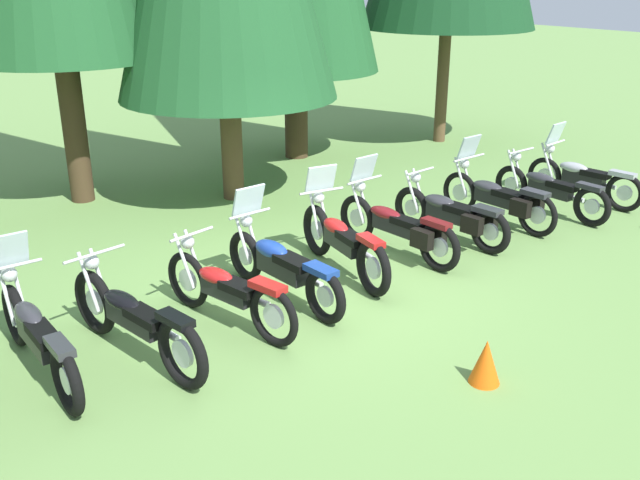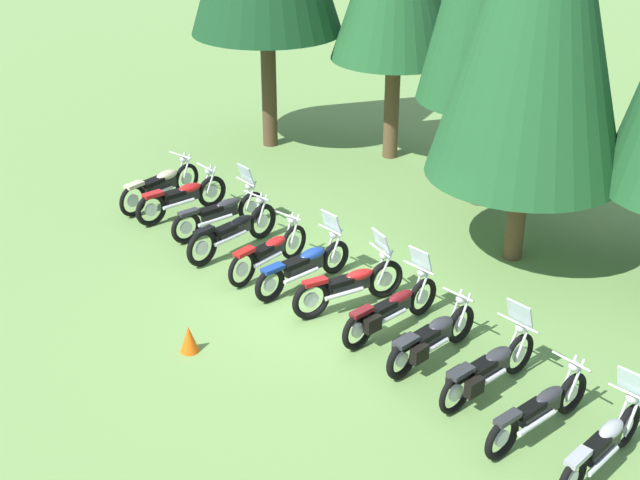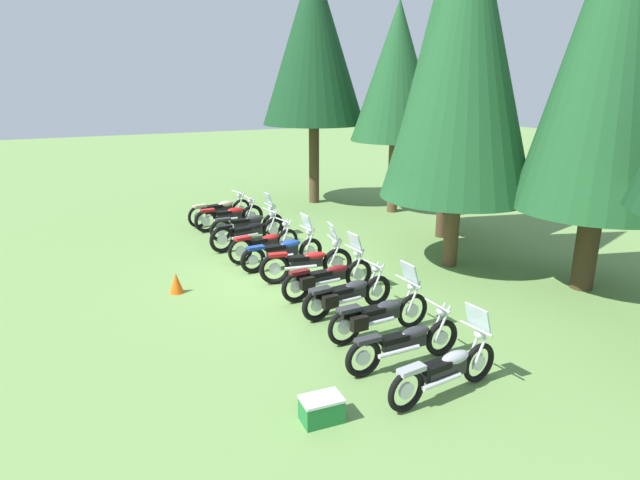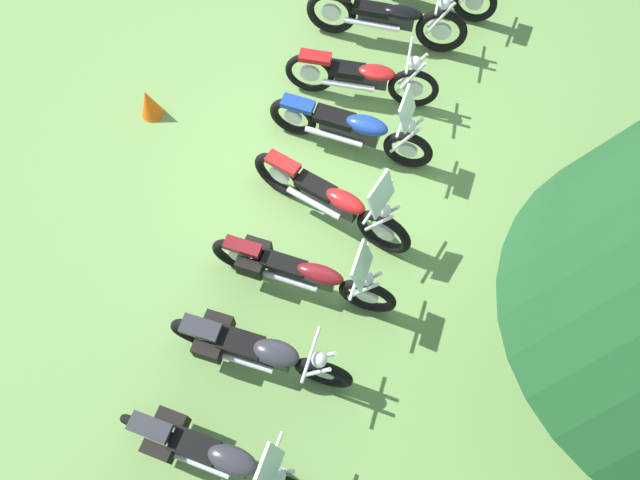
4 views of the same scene
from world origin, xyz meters
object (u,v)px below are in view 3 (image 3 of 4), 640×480
at_px(motorcycle_10, 405,342).
at_px(picnic_cooler, 321,409).
at_px(motorcycle_7, 327,276).
at_px(motorcycle_6, 308,262).
at_px(pine_tree_4, 619,35).
at_px(pine_tree_1, 397,72).
at_px(pine_tree_3, 464,55).
at_px(motorcycle_5, 284,251).
at_px(motorcycle_1, 230,216).
at_px(motorcycle_3, 249,232).
at_px(motorcycle_11, 447,368).
at_px(motorcycle_2, 249,224).
at_px(traffic_cone, 176,283).
at_px(motorcycle_0, 221,210).
at_px(motorcycle_9, 379,313).
at_px(pine_tree_0, 314,43).
at_px(motorcycle_4, 265,243).
at_px(motorcycle_8, 347,294).
at_px(pine_tree_2, 456,25).

height_order(motorcycle_10, picnic_cooler, motorcycle_10).
height_order(motorcycle_7, motorcycle_10, motorcycle_7).
distance_m(motorcycle_6, pine_tree_4, 8.19).
bearing_deg(motorcycle_10, pine_tree_4, 10.55).
distance_m(pine_tree_1, pine_tree_3, 6.06).
bearing_deg(motorcycle_5, pine_tree_3, -26.02).
distance_m(motorcycle_1, motorcycle_3, 2.15).
bearing_deg(pine_tree_4, motorcycle_11, -69.45).
distance_m(motorcycle_2, motorcycle_10, 8.49).
height_order(motorcycle_5, traffic_cone, motorcycle_5).
distance_m(motorcycle_0, motorcycle_10, 10.59).
distance_m(motorcycle_9, pine_tree_0, 13.02).
distance_m(motorcycle_7, pine_tree_3, 6.15).
height_order(pine_tree_1, pine_tree_4, pine_tree_4).
bearing_deg(motorcycle_1, motorcycle_4, -91.19).
height_order(motorcycle_6, motorcycle_8, motorcycle_6).
relative_size(motorcycle_8, motorcycle_9, 0.97).
xyz_separation_m(motorcycle_3, traffic_cone, (2.58, -2.63, -0.22)).
bearing_deg(traffic_cone, motorcycle_8, 47.29).
bearing_deg(pine_tree_1, picnic_cooler, -37.90).
xyz_separation_m(motorcycle_0, pine_tree_3, (6.80, 4.19, 4.76)).
relative_size(motorcycle_4, pine_tree_1, 0.30).
bearing_deg(motorcycle_3, motorcycle_2, 63.18).
bearing_deg(pine_tree_3, picnic_cooler, -52.83).
bearing_deg(motorcycle_6, pine_tree_2, 27.19).
distance_m(motorcycle_1, motorcycle_2, 1.24).
distance_m(motorcycle_11, traffic_cone, 6.65).
xyz_separation_m(motorcycle_8, picnic_cooler, (3.05, -2.09, -0.25)).
height_order(motorcycle_11, traffic_cone, motorcycle_11).
xyz_separation_m(motorcycle_1, pine_tree_1, (0.21, 6.14, 4.48)).
bearing_deg(pine_tree_3, motorcycle_9, -55.46).
xyz_separation_m(pine_tree_1, pine_tree_2, (3.48, -0.45, 1.22)).
distance_m(motorcycle_3, pine_tree_3, 7.42).
height_order(motorcycle_3, pine_tree_0, pine_tree_0).
distance_m(motorcycle_0, motorcycle_8, 8.31).
height_order(motorcycle_11, pine_tree_2, pine_tree_2).
xyz_separation_m(motorcycle_5, traffic_cone, (0.51, -2.86, -0.22)).
distance_m(motorcycle_0, pine_tree_0, 7.17).
bearing_deg(picnic_cooler, motorcycle_7, 152.10).
relative_size(motorcycle_0, motorcycle_8, 1.07).
bearing_deg(motorcycle_3, motorcycle_1, 79.04).
bearing_deg(motorcycle_1, traffic_cone, -120.44).
relative_size(motorcycle_5, motorcycle_9, 1.03).
relative_size(motorcycle_7, traffic_cone, 4.86).
relative_size(motorcycle_6, traffic_cone, 4.77).
xyz_separation_m(motorcycle_9, pine_tree_2, (-4.91, 5.42, 5.69)).
bearing_deg(motorcycle_0, motorcycle_11, -101.34).
xyz_separation_m(motorcycle_2, picnic_cooler, (9.26, -2.08, -0.27)).
xyz_separation_m(motorcycle_1, picnic_cooler, (10.48, -1.86, -0.27)).
bearing_deg(pine_tree_1, motorcycle_2, -80.27).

